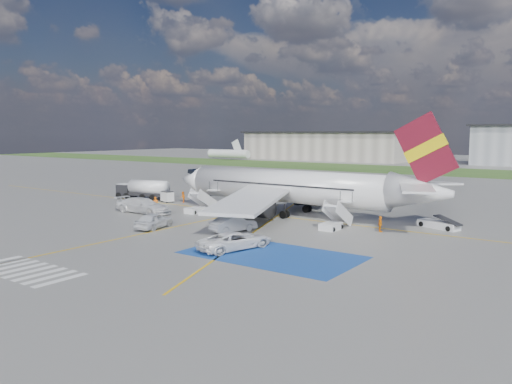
% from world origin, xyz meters
% --- Properties ---
extents(ground, '(400.00, 400.00, 0.00)m').
position_xyz_m(ground, '(0.00, 0.00, 0.00)').
color(ground, '#60605E').
rests_on(ground, ground).
extents(grass_strip, '(400.00, 30.00, 0.01)m').
position_xyz_m(grass_strip, '(0.00, 95.00, 0.01)').
color(grass_strip, '#2D4C1E').
rests_on(grass_strip, ground).
extents(taxiway_line_main, '(120.00, 0.20, 0.01)m').
position_xyz_m(taxiway_line_main, '(0.00, 12.00, 0.01)').
color(taxiway_line_main, gold).
rests_on(taxiway_line_main, ground).
extents(taxiway_line_cross, '(0.20, 60.00, 0.01)m').
position_xyz_m(taxiway_line_cross, '(-5.00, -10.00, 0.01)').
color(taxiway_line_cross, gold).
rests_on(taxiway_line_cross, ground).
extents(taxiway_line_diag, '(20.71, 56.45, 0.01)m').
position_xyz_m(taxiway_line_diag, '(0.00, 12.00, 0.01)').
color(taxiway_line_diag, gold).
rests_on(taxiway_line_diag, ground).
extents(staging_box, '(14.00, 8.00, 0.01)m').
position_xyz_m(staging_box, '(10.00, -4.00, 0.01)').
color(staging_box, navy).
rests_on(staging_box, ground).
extents(crosswalk, '(9.00, 4.00, 0.01)m').
position_xyz_m(crosswalk, '(-1.80, -18.00, 0.01)').
color(crosswalk, silver).
rests_on(crosswalk, ground).
extents(terminal_west, '(60.00, 22.00, 10.00)m').
position_xyz_m(terminal_west, '(-55.00, 130.00, 5.00)').
color(terminal_west, gray).
rests_on(terminal_west, ground).
extents(airliner, '(36.81, 32.95, 11.92)m').
position_xyz_m(airliner, '(1.51, 14.00, 3.39)').
color(airliner, silver).
rests_on(airliner, ground).
extents(airstairs_fwd, '(1.90, 5.20, 3.60)m').
position_xyz_m(airstairs_fwd, '(-9.50, 8.70, 0.62)').
color(airstairs_fwd, silver).
rests_on(airstairs_fwd, ground).
extents(airstairs_aft, '(1.90, 5.20, 3.60)m').
position_xyz_m(airstairs_aft, '(9.00, 8.70, 0.62)').
color(airstairs_aft, silver).
rests_on(airstairs_aft, ground).
extents(fuel_tanker, '(8.60, 3.86, 2.85)m').
position_xyz_m(fuel_tanker, '(-24.79, 13.55, 1.20)').
color(fuel_tanker, black).
rests_on(fuel_tanker, ground).
extents(gpu_cart, '(2.10, 1.60, 1.56)m').
position_xyz_m(gpu_cart, '(-19.36, 13.18, 0.71)').
color(gpu_cart, silver).
rests_on(gpu_cart, ground).
extents(belt_loader, '(4.79, 2.98, 1.39)m').
position_xyz_m(belt_loader, '(17.72, 15.48, 0.35)').
color(belt_loader, silver).
rests_on(belt_loader, ground).
extents(car_silver_a, '(3.03, 5.18, 1.66)m').
position_xyz_m(car_silver_a, '(-6.14, -1.68, 0.83)').
color(car_silver_a, silver).
rests_on(car_silver_a, ground).
extents(car_silver_b, '(2.96, 5.14, 1.60)m').
position_xyz_m(car_silver_b, '(1.62, 1.69, 0.80)').
color(car_silver_b, '#B0B3B7').
rests_on(car_silver_b, ground).
extents(van_white_a, '(3.64, 5.73, 1.99)m').
position_xyz_m(van_white_a, '(6.36, -4.06, 0.99)').
color(van_white_a, white).
rests_on(van_white_a, ground).
extents(van_white_b, '(6.27, 2.59, 2.45)m').
position_xyz_m(van_white_b, '(-14.77, 4.58, 1.22)').
color(van_white_b, silver).
rests_on(van_white_b, ground).
extents(crew_fwd, '(0.79, 0.79, 1.85)m').
position_xyz_m(crew_fwd, '(-14.39, 6.30, 0.92)').
color(crew_fwd, orange).
rests_on(crew_fwd, ground).
extents(crew_nose, '(0.96, 0.97, 1.58)m').
position_xyz_m(crew_nose, '(-17.29, 14.19, 0.79)').
color(crew_nose, orange).
rests_on(crew_nose, ground).
extents(crew_aft, '(0.88, 0.98, 1.60)m').
position_xyz_m(crew_aft, '(13.53, 10.08, 0.80)').
color(crew_aft, orange).
rests_on(crew_aft, ground).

